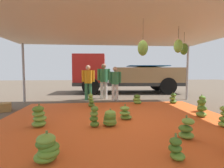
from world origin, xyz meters
name	(u,v)px	position (x,y,z in m)	size (l,w,h in m)	color
ground_plane	(110,102)	(0.00, 3.00, 0.00)	(40.00, 40.00, 0.00)	brown
tarp_orange	(118,120)	(0.00, 0.00, 0.01)	(6.61, 5.52, 0.01)	#E05B23
tent_canopy	(120,26)	(0.02, -0.09, 2.57)	(8.00, 7.00, 2.65)	#9EA0A5
banana_bunch_0	(202,104)	(2.94, 0.76, 0.27)	(0.36, 0.38, 0.58)	#6B9E38
banana_bunch_1	(202,109)	(2.52, 0.11, 0.25)	(0.42, 0.43, 0.57)	#6B9E38
banana_bunch_3	(176,149)	(0.60, -2.23, 0.17)	(0.32, 0.32, 0.41)	#60932D
banana_bunch_4	(110,118)	(-0.27, -0.48, 0.20)	(0.42, 0.44, 0.44)	#518428
banana_bunch_5	(94,117)	(-0.66, -0.52, 0.25)	(0.28, 0.31, 0.57)	#477523
banana_bunch_7	(173,99)	(2.65, 2.31, 0.21)	(0.36, 0.36, 0.48)	#477523
banana_bunch_8	(186,129)	(1.20, -1.44, 0.20)	(0.42, 0.41, 0.47)	#6B9E38
banana_bunch_9	(125,113)	(0.21, 0.06, 0.18)	(0.44, 0.44, 0.43)	#6B9E38
banana_bunch_10	(91,101)	(-0.81, 1.87, 0.25)	(0.29, 0.29, 0.57)	#477523
banana_bunch_12	(47,149)	(-1.35, -2.10, 0.21)	(0.46, 0.45, 0.47)	#60932D
banana_bunch_13	(39,117)	(-2.01, -0.37, 0.25)	(0.40, 0.41, 0.56)	#6B9E38
banana_bunch_14	(137,100)	(1.10, 2.34, 0.19)	(0.46, 0.46, 0.43)	#6B9E38
cargo_truck_main	(123,74)	(1.12, 6.44, 1.19)	(6.86, 2.96, 2.40)	#2D2D2D
worker_0	(88,80)	(-0.98, 3.56, 0.97)	(0.61, 0.37, 1.66)	#337A4C
worker_1	(115,81)	(0.28, 3.29, 0.92)	(0.58, 0.35, 1.58)	silver
worker_2	(104,78)	(-0.22, 3.91, 1.02)	(0.64, 0.39, 1.75)	silver
crate_1	(4,107)	(-3.76, 1.47, 0.14)	(0.44, 0.41, 0.28)	olive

